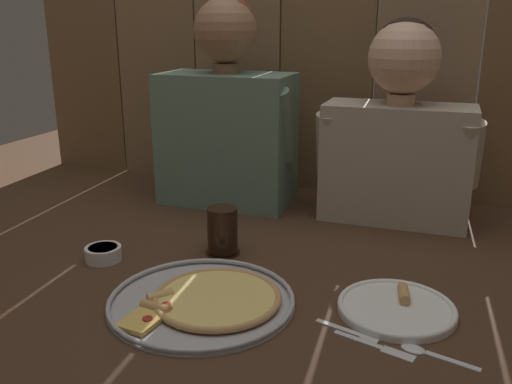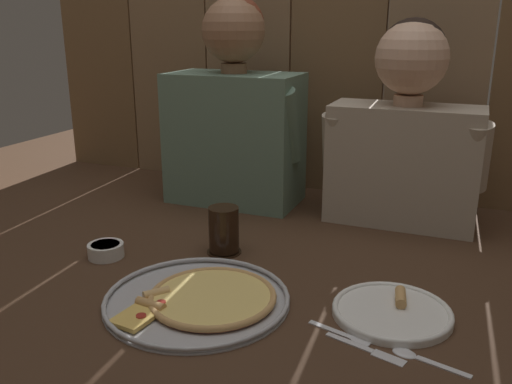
# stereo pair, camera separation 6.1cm
# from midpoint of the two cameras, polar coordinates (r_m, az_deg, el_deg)

# --- Properties ---
(ground_plane) EXTENTS (3.20, 3.20, 0.00)m
(ground_plane) POSITION_cam_midpoint_polar(r_m,az_deg,el_deg) (1.25, -2.20, -9.26)
(ground_plane) COLOR #422B1C
(pizza_tray) EXTENTS (0.39, 0.39, 0.03)m
(pizza_tray) POSITION_cam_midpoint_polar(r_m,az_deg,el_deg) (1.16, -6.76, -11.10)
(pizza_tray) COLOR #B2B2B7
(pizza_tray) RESTS_ON ground
(dinner_plate) EXTENTS (0.24, 0.24, 0.03)m
(dinner_plate) POSITION_cam_midpoint_polar(r_m,az_deg,el_deg) (1.15, 12.99, -11.71)
(dinner_plate) COLOR white
(dinner_plate) RESTS_ON ground
(drinking_glass) EXTENTS (0.09, 0.09, 0.12)m
(drinking_glass) POSITION_cam_midpoint_polar(r_m,az_deg,el_deg) (1.38, -4.80, -4.10)
(drinking_glass) COLOR black
(drinking_glass) RESTS_ON ground
(dipping_bowl) EXTENTS (0.09, 0.09, 0.03)m
(dipping_bowl) POSITION_cam_midpoint_polar(r_m,az_deg,el_deg) (1.41, -16.90, -6.11)
(dipping_bowl) COLOR white
(dipping_bowl) RESTS_ON ground
(table_fork) EXTENTS (0.13, 0.05, 0.01)m
(table_fork) POSITION_cam_midpoint_polar(r_m,az_deg,el_deg) (1.07, 8.14, -14.22)
(table_fork) COLOR silver
(table_fork) RESTS_ON ground
(table_knife) EXTENTS (0.15, 0.06, 0.01)m
(table_knife) POSITION_cam_midpoint_polar(r_m,az_deg,el_deg) (1.04, 10.54, -15.47)
(table_knife) COLOR silver
(table_knife) RESTS_ON ground
(table_spoon) EXTENTS (0.14, 0.06, 0.01)m
(table_spoon) POSITION_cam_midpoint_polar(r_m,az_deg,el_deg) (1.04, 15.66, -15.76)
(table_spoon) COLOR silver
(table_spoon) RESTS_ON ground
(diner_left) EXTENTS (0.45, 0.23, 0.64)m
(diner_left) POSITION_cam_midpoint_polar(r_m,az_deg,el_deg) (1.73, -4.12, 8.26)
(diner_left) COLOR slate
(diner_left) RESTS_ON ground
(diner_right) EXTENTS (0.45, 0.21, 0.57)m
(diner_right) POSITION_cam_midpoint_polar(r_m,az_deg,el_deg) (1.60, 13.62, 6.48)
(diner_right) COLOR #B2A38E
(diner_right) RESTS_ON ground
(wooden_backdrop_wall) EXTENTS (2.19, 0.03, 1.13)m
(wooden_backdrop_wall) POSITION_cam_midpoint_polar(r_m,az_deg,el_deg) (1.85, 6.60, 17.30)
(wooden_backdrop_wall) COLOR brown
(wooden_backdrop_wall) RESTS_ON ground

